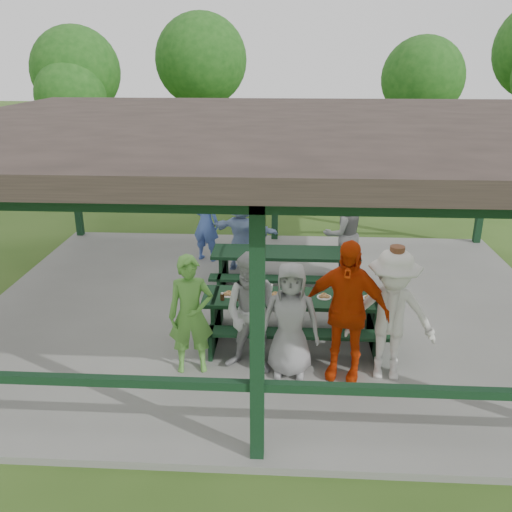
# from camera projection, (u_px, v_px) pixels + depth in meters

# --- Properties ---
(ground) EXTENTS (90.00, 90.00, 0.00)m
(ground) POSITION_uv_depth(u_px,v_px,m) (269.00, 311.00, 9.63)
(ground) COLOR #2E4D18
(ground) RESTS_ON ground
(concrete_slab) EXTENTS (10.00, 8.00, 0.10)m
(concrete_slab) POSITION_uv_depth(u_px,v_px,m) (269.00, 309.00, 9.61)
(concrete_slab) COLOR slate
(concrete_slab) RESTS_ON ground
(pavilion_structure) EXTENTS (10.60, 8.60, 3.24)m
(pavilion_structure) POSITION_uv_depth(u_px,v_px,m) (271.00, 130.00, 8.52)
(pavilion_structure) COLOR black
(pavilion_structure) RESTS_ON concrete_slab
(picnic_table_near) EXTENTS (2.77, 1.39, 0.75)m
(picnic_table_near) POSITION_uv_depth(u_px,v_px,m) (294.00, 313.00, 8.28)
(picnic_table_near) COLOR black
(picnic_table_near) RESTS_ON concrete_slab
(picnic_table_far) EXTENTS (2.72, 1.39, 0.75)m
(picnic_table_far) POSITION_uv_depth(u_px,v_px,m) (285.00, 265.00, 10.16)
(picnic_table_far) COLOR black
(picnic_table_far) RESTS_ON concrete_slab
(table_setting) EXTENTS (2.35, 0.45, 0.10)m
(table_setting) POSITION_uv_depth(u_px,v_px,m) (293.00, 293.00, 8.21)
(table_setting) COLOR white
(table_setting) RESTS_ON picnic_table_near
(contestant_green) EXTENTS (0.68, 0.50, 1.70)m
(contestant_green) POSITION_uv_depth(u_px,v_px,m) (191.00, 315.00, 7.39)
(contestant_green) COLOR #55973A
(contestant_green) RESTS_ON concrete_slab
(contestant_grey_left) EXTENTS (0.98, 0.85, 1.74)m
(contestant_grey_left) POSITION_uv_depth(u_px,v_px,m) (253.00, 314.00, 7.37)
(contestant_grey_left) COLOR #9B9C9E
(contestant_grey_left) RESTS_ON concrete_slab
(contestant_grey_mid) EXTENTS (0.82, 0.55, 1.64)m
(contestant_grey_mid) POSITION_uv_depth(u_px,v_px,m) (290.00, 320.00, 7.32)
(contestant_grey_mid) COLOR gray
(contestant_grey_mid) RESTS_ON concrete_slab
(contestant_red) EXTENTS (1.25, 0.79, 1.98)m
(contestant_red) POSITION_uv_depth(u_px,v_px,m) (345.00, 311.00, 7.20)
(contestant_red) COLOR #C23107
(contestant_red) RESTS_ON concrete_slab
(contestant_white_fedora) EXTENTS (1.26, 0.81, 1.90)m
(contestant_white_fedora) POSITION_uv_depth(u_px,v_px,m) (391.00, 315.00, 7.20)
(contestant_white_fedora) COLOR silver
(contestant_white_fedora) RESTS_ON concrete_slab
(spectator_lblue) EXTENTS (1.53, 0.98, 1.58)m
(spectator_lblue) POSITION_uv_depth(u_px,v_px,m) (242.00, 233.00, 10.98)
(spectator_lblue) COLOR #839DCB
(spectator_lblue) RESTS_ON concrete_slab
(spectator_blue) EXTENTS (0.70, 0.57, 1.65)m
(spectator_blue) POSITION_uv_depth(u_px,v_px,m) (206.00, 223.00, 11.50)
(spectator_blue) COLOR #4462B3
(spectator_blue) RESTS_ON concrete_slab
(spectator_grey) EXTENTS (1.03, 0.93, 1.73)m
(spectator_grey) POSITION_uv_depth(u_px,v_px,m) (343.00, 234.00, 10.68)
(spectator_grey) COLOR gray
(spectator_grey) RESTS_ON concrete_slab
(pickup_truck) EXTENTS (5.73, 3.71, 1.47)m
(pickup_truck) POSITION_uv_depth(u_px,v_px,m) (356.00, 170.00, 17.75)
(pickup_truck) COLOR silver
(pickup_truck) RESTS_ON ground
(farm_trailer) EXTENTS (3.55, 2.44, 1.27)m
(farm_trailer) POSITION_uv_depth(u_px,v_px,m) (234.00, 180.00, 16.78)
(farm_trailer) COLOR navy
(farm_trailer) RESTS_ON ground
(tree_far_left) EXTENTS (3.46, 3.46, 5.40)m
(tree_far_left) POSITION_uv_depth(u_px,v_px,m) (76.00, 72.00, 21.30)
(tree_far_left) COLOR #351F15
(tree_far_left) RESTS_ON ground
(tree_left) EXTENTS (3.84, 3.84, 6.00)m
(tree_left) POSITION_uv_depth(u_px,v_px,m) (201.00, 60.00, 22.75)
(tree_left) COLOR #351F15
(tree_left) RESTS_ON ground
(tree_mid) EXTENTS (3.22, 3.22, 5.03)m
(tree_mid) POSITION_uv_depth(u_px,v_px,m) (423.00, 79.00, 21.23)
(tree_mid) COLOR #351F15
(tree_mid) RESTS_ON ground
(tree_edge_left) EXTENTS (2.67, 2.67, 4.17)m
(tree_edge_left) POSITION_uv_depth(u_px,v_px,m) (71.00, 96.00, 20.59)
(tree_edge_left) COLOR #351F15
(tree_edge_left) RESTS_ON ground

